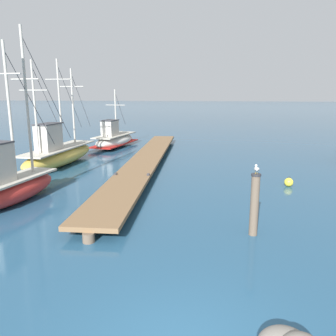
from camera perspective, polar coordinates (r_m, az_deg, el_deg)
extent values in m
cube|color=brown|center=(20.70, -3.74, 1.46)|extent=(3.57, 22.13, 0.16)
cylinder|color=brown|center=(10.44, -13.24, -11.33)|extent=(0.36, 0.36, 0.29)
cylinder|color=brown|center=(15.47, -6.87, -3.23)|extent=(0.36, 0.36, 0.29)
cylinder|color=brown|center=(20.74, -3.74, 0.85)|extent=(0.36, 0.36, 0.29)
cylinder|color=brown|center=(26.12, -1.88, 3.26)|extent=(0.36, 0.36, 0.29)
cylinder|color=brown|center=(31.54, -0.65, 4.85)|extent=(0.36, 0.36, 0.29)
cube|color=#333338|center=(16.60, -8.82, -0.98)|extent=(0.14, 0.21, 0.08)
cube|color=#333338|center=(16.29, -3.35, -1.11)|extent=(0.14, 0.21, 0.08)
ellipsoid|color=silver|center=(28.29, -8.94, 4.56)|extent=(2.53, 5.86, 1.01)
cube|color=#B2AD9E|center=(28.24, -8.97, 5.50)|extent=(2.24, 5.27, 0.08)
cube|color=#B21E19|center=(28.33, -8.92, 4.11)|extent=(2.54, 5.75, 0.08)
cube|color=#B7B2A8|center=(27.41, -9.78, 6.62)|extent=(1.09, 1.50, 1.20)
cube|color=#3D3D42|center=(27.35, -9.83, 7.93)|extent=(1.17, 1.62, 0.06)
cylinder|color=#B2ADA3|center=(28.33, -8.85, 9.29)|extent=(0.11, 0.11, 3.62)
cylinder|color=#B2ADA3|center=(28.31, -8.88, 10.43)|extent=(1.68, 0.26, 0.06)
cylinder|color=#333338|center=(29.21, -8.03, 9.76)|extent=(0.25, 1.88, 2.68)
ellipsoid|color=#AD2823|center=(14.94, -24.62, -3.46)|extent=(1.94, 4.83, 0.99)
cube|color=#B2AD9E|center=(14.84, -24.78, -1.76)|extent=(1.72, 4.34, 0.08)
cylinder|color=#B2ADA3|center=(14.65, -25.14, 8.64)|extent=(0.11, 0.11, 5.26)
cylinder|color=#B2ADA3|center=(14.65, -25.66, 14.12)|extent=(1.33, 0.19, 0.06)
cylinder|color=#333338|center=(15.75, -21.86, 10.06)|extent=(0.30, 2.73, 3.89)
cylinder|color=#B2ADA3|center=(15.46, -22.70, 10.34)|extent=(0.11, 0.11, 5.99)
cylinder|color=#B2ADA3|center=(15.47, -22.98, 13.62)|extent=(1.33, 0.19, 0.06)
cylinder|color=#333338|center=(16.76, -19.34, 11.71)|extent=(0.34, 3.10, 4.43)
ellipsoid|color=gold|center=(21.77, -17.73, 1.90)|extent=(2.09, 7.47, 1.09)
cube|color=#B2AD9E|center=(21.69, -17.81, 3.22)|extent=(1.84, 6.72, 0.08)
cube|color=#B7B2A8|center=(20.63, -19.46, 4.87)|extent=(0.91, 1.73, 1.50)
cube|color=#3D3D42|center=(20.55, -19.62, 7.02)|extent=(0.98, 1.87, 0.06)
cylinder|color=#B2ADA3|center=(21.77, -17.80, 10.26)|extent=(0.11, 0.11, 5.21)
cylinder|color=#B2ADA3|center=(21.78, -18.05, 14.02)|extent=(1.65, 0.12, 0.06)
cylinder|color=#333338|center=(23.01, -16.10, 11.10)|extent=(0.12, 2.71, 3.86)
cylinder|color=#B2ADA3|center=(23.25, -15.73, 9.95)|extent=(0.11, 0.11, 4.78)
cylinder|color=#B2ADA3|center=(23.24, -15.92, 13.06)|extent=(1.65, 0.12, 0.06)
cylinder|color=#333338|center=(24.40, -14.36, 10.68)|extent=(0.11, 2.49, 3.54)
cylinder|color=#B2ADA3|center=(19.56, -21.52, 9.40)|extent=(0.11, 0.11, 4.93)
cylinder|color=#B2ADA3|center=(19.54, -21.73, 12.08)|extent=(1.65, 0.12, 0.06)
cylinder|color=#333338|center=(20.68, -19.55, 10.35)|extent=(0.11, 2.56, 3.64)
cylinder|color=brown|center=(10.70, 14.36, -6.04)|extent=(0.26, 0.26, 1.95)
cylinder|color=#28282D|center=(10.45, 14.64, -1.11)|extent=(0.30, 0.30, 0.06)
cylinder|color=gold|center=(10.43, 14.52, -0.76)|extent=(0.01, 0.01, 0.07)
cylinder|color=gold|center=(10.44, 14.79, -0.77)|extent=(0.01, 0.01, 0.07)
ellipsoid|color=white|center=(10.41, 14.69, -0.20)|extent=(0.13, 0.29, 0.13)
ellipsoid|color=silver|center=(10.38, 14.40, -0.16)|extent=(0.04, 0.24, 0.09)
ellipsoid|color=#383838|center=(10.28, 14.50, -0.32)|extent=(0.03, 0.07, 0.04)
ellipsoid|color=silver|center=(10.40, 15.00, -0.18)|extent=(0.04, 0.24, 0.09)
ellipsoid|color=#383838|center=(10.29, 15.06, -0.34)|extent=(0.03, 0.07, 0.04)
cone|color=white|center=(10.27, 14.79, -0.38)|extent=(0.07, 0.08, 0.07)
sphere|color=white|center=(10.51, 14.63, 0.39)|extent=(0.08, 0.08, 0.08)
cone|color=gold|center=(10.56, 14.60, 0.42)|extent=(0.03, 0.05, 0.02)
sphere|color=yellow|center=(16.98, 19.67, -2.26)|extent=(0.41, 0.41, 0.41)
torus|color=black|center=(16.93, 19.72, -1.59)|extent=(0.14, 0.02, 0.14)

